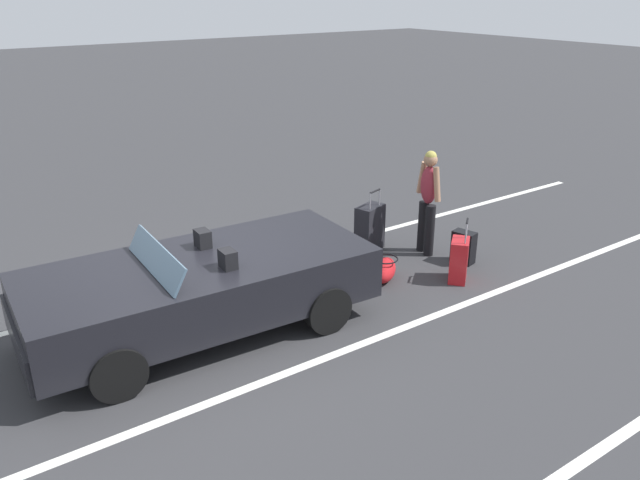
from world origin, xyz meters
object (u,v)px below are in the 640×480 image
Objects in this scene: suitcase_large_black at (369,228)px; duffel_bag at (385,270)px; convertible_car at (185,292)px; suitcase_medium_bright at (459,260)px; traveler_person at (428,197)px; suitcase_small_carryon at (463,247)px.

duffel_bag is (0.52, 1.00, -0.21)m from suitcase_large_black.
suitcase_medium_bright is at bearing 171.00° from convertible_car.
convertible_car is at bearing 13.69° from traveler_person.
suitcase_large_black is at bearing -32.25° from traveler_person.
convertible_car reaches higher than suitcase_medium_bright.
suitcase_small_carryon is (-4.35, 0.39, -0.34)m from convertible_car.
suitcase_medium_bright is at bearing 23.51° from suitcase_small_carryon.
convertible_car reaches higher than suitcase_small_carryon.
traveler_person reaches higher than duffel_bag.
suitcase_small_carryon is 0.73× the size of duffel_bag.
traveler_person is at bearing -174.32° from convertible_car.
traveler_person is (-0.31, -1.01, 0.62)m from suitcase_medium_bright.
suitcase_medium_bright is (-0.33, 1.61, -0.06)m from suitcase_large_black.
duffel_bag is at bearing 14.97° from suitcase_medium_bright.
suitcase_medium_bright is at bearing 83.40° from traveler_person.
suitcase_large_black is 1.48× the size of duffel_bag.
suitcase_large_black is 0.61× the size of traveler_person.
suitcase_small_carryon is at bearing 120.02° from traveler_person.
duffel_bag is 0.41× the size of traveler_person.
suitcase_small_carryon is 1.40m from duffel_bag.
traveler_person reaches higher than suitcase_small_carryon.
suitcase_small_carryon is at bearing 171.29° from duffel_bag.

